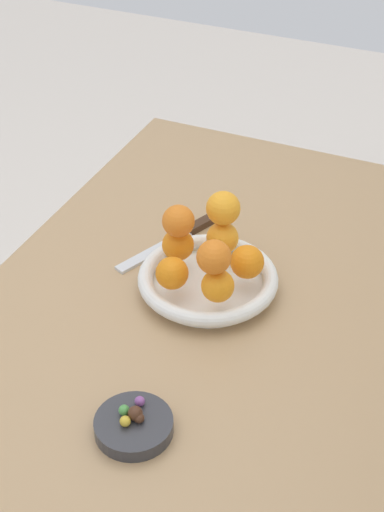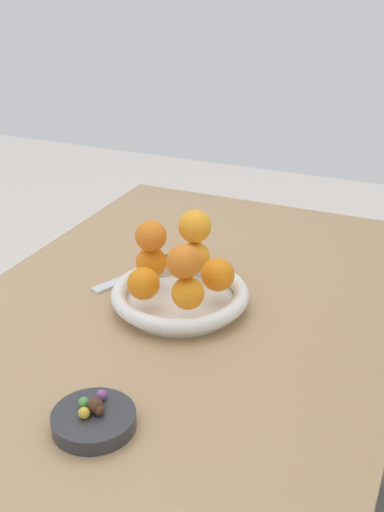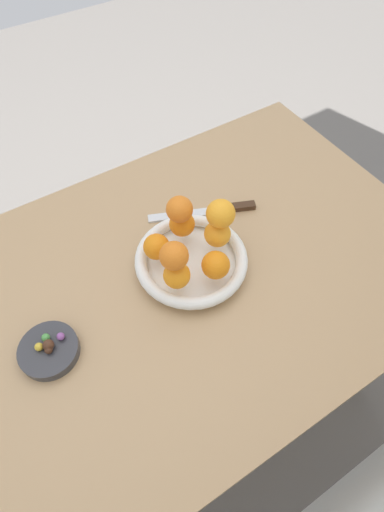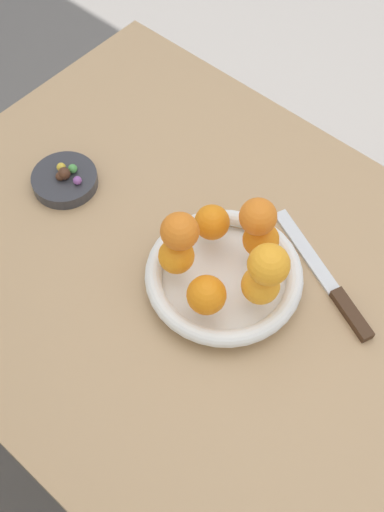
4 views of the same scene
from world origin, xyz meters
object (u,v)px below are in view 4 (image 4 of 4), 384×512
Objects in this scene: orange_2 at (261,239)px; orange_7 at (269,265)px; orange_4 at (176,256)px; knife at (329,283)px; fruit_bowl at (222,275)px; candy_ball_0 at (64,174)px; candy_dish at (65,180)px; orange_0 at (206,295)px; orange_3 at (212,222)px; candy_ball_3 at (72,169)px; orange_6 at (180,231)px; candy_ball_1 at (60,176)px; candy_ball_2 at (61,167)px; candy_ball_4 at (77,180)px; dining_table at (217,314)px; orange_5 at (258,217)px; orange_1 at (261,285)px.

orange_2 is 0.10m from orange_7.
knife is at bearing -141.20° from orange_4.
candy_ball_0 is at bearing 4.86° from fruit_bowl.
orange_0 is at bearing 174.01° from candy_dish.
orange_3 reaches higher than candy_ball_3.
candy_ball_1 is (0.27, 0.00, -0.09)m from orange_6.
orange_3 is at bearing -168.11° from candy_ball_2.
candy_ball_2 is at bearing -2.17° from candy_ball_4.
orange_5 reaches higher than dining_table.
fruit_bowl is 4.25× the size of orange_1.
knife is (-0.13, -0.11, -0.02)m from fruit_bowl.
orange_1 is at bearing -175.89° from candy_ball_0.
candy_ball_1 and candy_ball_2 have the same top height.
orange_2 is at bearing -165.48° from candy_dish.
candy_ball_3 is at bearing 11.72° from orange_5.
orange_1 reaches higher than candy_ball_2.
orange_0 is 1.01× the size of orange_1.
orange_6 reaches higher than candy_ball_1.
candy_ball_1 reaches higher than knife.
candy_ball_1 is (0.35, 0.10, -0.04)m from orange_2.
knife is at bearing -163.48° from candy_ball_0.
orange_1 is 0.14m from orange_6.
orange_2 is 0.33m from candy_ball_4.
knife is (-0.05, -0.10, -0.12)m from orange_7.
candy_ball_3 is (0.39, 0.01, -0.04)m from orange_1.
orange_7 is at bearing -174.59° from candy_ball_1.
orange_7 is 0.24× the size of knife.
orange_4 is 0.24m from knife.
orange_7 is 3.80× the size of candy_ball_2.
dining_table is 0.22m from orange_6.
knife is at bearing -142.61° from orange_6.
orange_7 is at bearing -164.25° from orange_6.
orange_3 is 3.47× the size of candy_ball_3.
orange_4 is at bearing 178.64° from candy_ball_1.
candy_ball_4 is (0.30, 0.01, 0.12)m from dining_table.
candy_dish is at bearing -3.16° from orange_4.
orange_2 is at bearing -89.49° from orange_0.
candy_ball_1 is at bearing 99.06° from candy_dish.
orange_0 is 0.97× the size of orange_7.
candy_ball_4 reaches higher than knife.
fruit_bowl is at bearing 72.55° from orange_2.
dining_table is 20.23× the size of orange_4.
dining_table is 0.11m from fruit_bowl.
orange_3 is 0.08m from orange_4.
candy_ball_3 is (-0.00, -0.02, -0.00)m from candy_ball_0.
candy_ball_2 reaches higher than knife.
orange_5 is at bearing -164.37° from orange_3.
candy_dish is 7.50× the size of candy_ball_1.
orange_1 reaches higher than dining_table.
orange_4 is 0.91× the size of orange_7.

